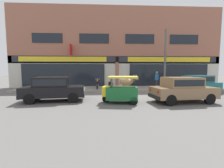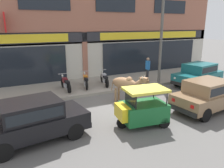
{
  "view_description": "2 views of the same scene",
  "coord_description": "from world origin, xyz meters",
  "views": [
    {
      "loc": [
        -1.36,
        -10.49,
        1.84
      ],
      "look_at": [
        -0.79,
        1.0,
        0.8
      ],
      "focal_mm": 24.0,
      "sensor_mm": 36.0,
      "label": 1
    },
    {
      "loc": [
        -5.06,
        -8.71,
        3.91
      ],
      "look_at": [
        -0.26,
        1.0,
        0.92
      ],
      "focal_mm": 35.0,
      "sensor_mm": 36.0,
      "label": 2
    }
  ],
  "objects": [
    {
      "name": "ground_plane",
      "position": [
        0.0,
        0.0,
        0.0
      ],
      "size": [
        90.0,
        90.0,
        0.0
      ],
      "primitive_type": "plane",
      "color": "#605E5B"
    },
    {
      "name": "sidewalk",
      "position": [
        0.0,
        4.02,
        0.08
      ],
      "size": [
        19.0,
        3.63,
        0.16
      ],
      "primitive_type": "cube",
      "color": "gray",
      "rests_on": "ground"
    },
    {
      "name": "shop_building",
      "position": [
        -0.0,
        6.09,
        4.14
      ],
      "size": [
        23.0,
        1.4,
        8.71
      ],
      "color": "#9E604C",
      "rests_on": "ground"
    },
    {
      "name": "cow",
      "position": [
        0.25,
        0.43,
        1.01
      ],
      "size": [
        1.28,
        1.94,
        1.61
      ],
      "color": "#936B47",
      "rests_on": "ground"
    },
    {
      "name": "car_0",
      "position": [
        -4.43,
        -1.41,
        0.81
      ],
      "size": [
        3.75,
        2.05,
        1.46
      ],
      "color": "black",
      "rests_on": "ground"
    },
    {
      "name": "car_1",
      "position": [
        6.08,
        1.18,
        0.81
      ],
      "size": [
        3.81,
        2.25,
        1.46
      ],
      "color": "black",
      "rests_on": "ground"
    },
    {
      "name": "car_2",
      "position": [
        3.11,
        -2.13,
        0.81
      ],
      "size": [
        3.73,
        1.96,
        1.46
      ],
      "color": "black",
      "rests_on": "ground"
    },
    {
      "name": "auto_rickshaw",
      "position": [
        -0.46,
        -2.07,
        0.66
      ],
      "size": [
        2.06,
        1.36,
        1.52
      ],
      "color": "black",
      "rests_on": "ground"
    },
    {
      "name": "motorcycle_0",
      "position": [
        -2.05,
        3.48,
        0.55
      ],
      "size": [
        0.52,
        1.81,
        0.88
      ],
      "color": "black",
      "rests_on": "sidewalk"
    },
    {
      "name": "motorcycle_1",
      "position": [
        -0.78,
        3.59,
        0.55
      ],
      "size": [
        0.69,
        1.78,
        0.88
      ],
      "color": "black",
      "rests_on": "sidewalk"
    },
    {
      "name": "motorcycle_2",
      "position": [
        0.45,
        3.53,
        0.55
      ],
      "size": [
        0.62,
        1.8,
        0.88
      ],
      "color": "black",
      "rests_on": "sidewalk"
    },
    {
      "name": "pedestrian",
      "position": [
        3.47,
        3.13,
        1.14
      ],
      "size": [
        0.32,
        0.48,
        1.6
      ],
      "color": "#2D2D33",
      "rests_on": "sidewalk"
    },
    {
      "name": "utility_pole",
      "position": [
        3.95,
        2.5,
        2.79
      ],
      "size": [
        0.18,
        0.18,
        5.25
      ],
      "primitive_type": "cylinder",
      "color": "#595651",
      "rests_on": "sidewalk"
    }
  ]
}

